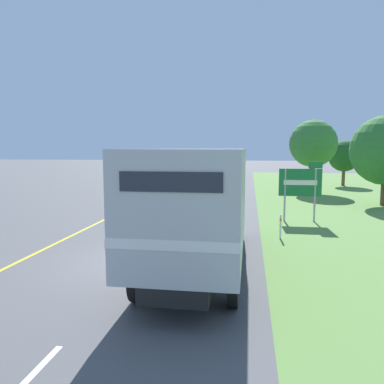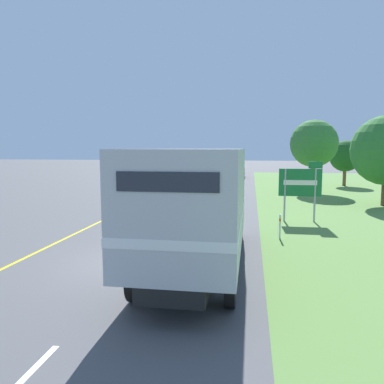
{
  "view_description": "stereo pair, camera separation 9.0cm",
  "coord_description": "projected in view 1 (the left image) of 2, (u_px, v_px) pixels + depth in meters",
  "views": [
    {
      "loc": [
        3.22,
        -10.65,
        3.43
      ],
      "look_at": [
        0.3,
        8.34,
        1.2
      ],
      "focal_mm": 35.0,
      "sensor_mm": 36.0,
      "label": 1
    },
    {
      "loc": [
        3.3,
        -10.64,
        3.43
      ],
      "look_at": [
        0.3,
        8.34,
        1.2
      ],
      "focal_mm": 35.0,
      "sensor_mm": 36.0,
      "label": 2
    }
  ],
  "objects": [
    {
      "name": "ground_plane",
      "position": [
        141.0,
        262.0,
        11.34
      ],
      "size": [
        200.0,
        200.0,
        0.0
      ],
      "primitive_type": "plane",
      "color": "#515154"
    },
    {
      "name": "edge_line_yellow",
      "position": [
        149.0,
        198.0,
        26.1
      ],
      "size": [
        0.12,
        60.23,
        0.01
      ],
      "primitive_type": "cube",
      "color": "yellow",
      "rests_on": "ground"
    },
    {
      "name": "centre_dash_near",
      "position": [
        144.0,
        259.0,
        11.72
      ],
      "size": [
        0.12,
        2.6,
        0.01
      ],
      "primitive_type": "cube",
      "color": "white",
      "rests_on": "ground"
    },
    {
      "name": "centre_dash_mid_a",
      "position": [
        182.0,
        219.0,
        18.2
      ],
      "size": [
        0.12,
        2.6,
        0.01
      ],
      "primitive_type": "cube",
      "color": "white",
      "rests_on": "ground"
    },
    {
      "name": "centre_dash_mid_b",
      "position": [
        200.0,
        201.0,
        24.68
      ],
      "size": [
        0.12,
        2.6,
        0.01
      ],
      "primitive_type": "cube",
      "color": "white",
      "rests_on": "ground"
    },
    {
      "name": "centre_dash_far",
      "position": [
        210.0,
        190.0,
        31.16
      ],
      "size": [
        0.12,
        2.6,
        0.01
      ],
      "primitive_type": "cube",
      "color": "white",
      "rests_on": "ground"
    },
    {
      "name": "centre_dash_farthest",
      "position": [
        217.0,
        183.0,
        37.64
      ],
      "size": [
        0.12,
        2.6,
        0.01
      ],
      "primitive_type": "cube",
      "color": "white",
      "rests_on": "ground"
    },
    {
      "name": "horse_trailer_truck",
      "position": [
        200.0,
        202.0,
        10.59
      ],
      "size": [
        2.51,
        8.48,
        3.42
      ],
      "color": "black",
      "rests_on": "ground"
    },
    {
      "name": "lead_car_white",
      "position": [
        180.0,
        183.0,
        27.86
      ],
      "size": [
        1.8,
        4.22,
        1.78
      ],
      "color": "black",
      "rests_on": "ground"
    },
    {
      "name": "lead_car_grey_ahead",
      "position": [
        236.0,
        170.0,
        44.89
      ],
      "size": [
        1.8,
        4.55,
        1.82
      ],
      "color": "black",
      "rests_on": "ground"
    },
    {
      "name": "highway_sign",
      "position": [
        301.0,
        184.0,
        17.55
      ],
      "size": [
        1.96,
        0.09,
        2.84
      ],
      "color": "#9E9EA3",
      "rests_on": "ground"
    },
    {
      "name": "roadside_tree_mid",
      "position": [
        313.0,
        144.0,
        29.25
      ],
      "size": [
        3.68,
        3.68,
        5.67
      ],
      "color": "#4C3823",
      "rests_on": "ground"
    },
    {
      "name": "roadside_tree_far",
      "position": [
        344.0,
        156.0,
        34.48
      ],
      "size": [
        2.86,
        2.86,
        4.19
      ],
      "color": "brown",
      "rests_on": "ground"
    },
    {
      "name": "delineator_post",
      "position": [
        281.0,
        226.0,
        14.25
      ],
      "size": [
        0.08,
        0.08,
        0.95
      ],
      "color": "white",
      "rests_on": "ground"
    }
  ]
}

